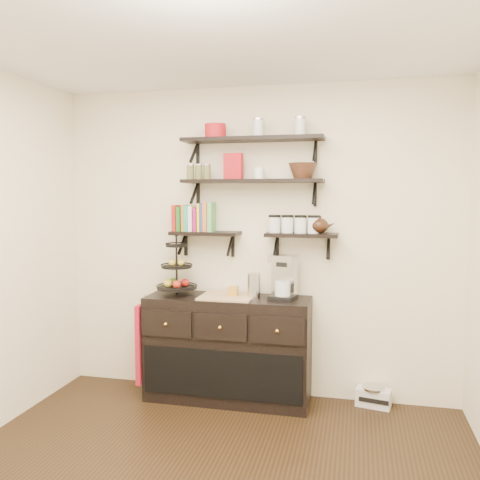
% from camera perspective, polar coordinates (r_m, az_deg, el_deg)
% --- Properties ---
extents(ceiling, '(3.50, 3.50, 0.02)m').
position_cam_1_polar(ceiling, '(2.91, -5.64, 23.73)').
color(ceiling, white).
rests_on(ceiling, back_wall).
extents(back_wall, '(3.50, 0.02, 2.70)m').
position_cam_1_polar(back_wall, '(4.47, 1.73, -0.28)').
color(back_wall, white).
rests_on(back_wall, ground).
extents(shelf_top, '(1.20, 0.27, 0.23)m').
position_cam_1_polar(shelf_top, '(4.35, 1.41, 11.20)').
color(shelf_top, black).
rests_on(shelf_top, back_wall).
extents(shelf_mid, '(1.20, 0.27, 0.23)m').
position_cam_1_polar(shelf_mid, '(4.32, 1.40, 6.59)').
color(shelf_mid, black).
rests_on(shelf_mid, back_wall).
extents(shelf_low_left, '(0.60, 0.25, 0.23)m').
position_cam_1_polar(shelf_low_left, '(4.45, -3.88, 0.69)').
color(shelf_low_left, black).
rests_on(shelf_low_left, back_wall).
extents(shelf_low_right, '(0.60, 0.25, 0.23)m').
position_cam_1_polar(shelf_low_right, '(4.28, 6.93, 0.49)').
color(shelf_low_right, black).
rests_on(shelf_low_right, back_wall).
extents(cookbooks, '(0.36, 0.15, 0.26)m').
position_cam_1_polar(cookbooks, '(4.47, -4.98, 2.45)').
color(cookbooks, '#AC1910').
rests_on(cookbooks, shelf_low_left).
extents(glass_canisters, '(0.43, 0.10, 0.13)m').
position_cam_1_polar(glass_canisters, '(4.28, 6.08, 1.67)').
color(glass_canisters, silver).
rests_on(glass_canisters, shelf_low_right).
extents(sideboard, '(1.40, 0.50, 0.92)m').
position_cam_1_polar(sideboard, '(4.46, -1.37, -12.06)').
color(sideboard, black).
rests_on(sideboard, floor).
extents(fruit_stand, '(0.35, 0.35, 0.51)m').
position_cam_1_polar(fruit_stand, '(4.46, -7.06, -3.88)').
color(fruit_stand, black).
rests_on(fruit_stand, sideboard).
extents(candle, '(0.08, 0.08, 0.08)m').
position_cam_1_polar(candle, '(4.33, -0.77, -5.73)').
color(candle, '#AD7928').
rests_on(candle, sideboard).
extents(coffee_maker, '(0.24, 0.24, 0.38)m').
position_cam_1_polar(coffee_maker, '(4.25, 4.91, -4.26)').
color(coffee_maker, black).
rests_on(coffee_maker, sideboard).
extents(thermal_carafe, '(0.11, 0.11, 0.22)m').
position_cam_1_polar(thermal_carafe, '(4.26, 1.57, -5.16)').
color(thermal_carafe, silver).
rests_on(thermal_carafe, sideboard).
extents(apron, '(0.04, 0.29, 0.69)m').
position_cam_1_polar(apron, '(4.59, -10.71, -11.16)').
color(apron, maroon).
rests_on(apron, sideboard).
extents(radio, '(0.30, 0.22, 0.17)m').
position_cam_1_polar(radio, '(4.58, 14.75, -16.64)').
color(radio, silver).
rests_on(radio, floor).
extents(recipe_box, '(0.17, 0.09, 0.22)m').
position_cam_1_polar(recipe_box, '(4.36, -0.75, 8.26)').
color(recipe_box, '#AE131D').
rests_on(recipe_box, shelf_mid).
extents(walnut_bowl, '(0.24, 0.24, 0.13)m').
position_cam_1_polar(walnut_bowl, '(4.26, 7.05, 7.70)').
color(walnut_bowl, black).
rests_on(walnut_bowl, shelf_mid).
extents(ramekins, '(0.09, 0.09, 0.10)m').
position_cam_1_polar(ramekins, '(4.31, 2.15, 7.47)').
color(ramekins, white).
rests_on(ramekins, shelf_mid).
extents(teapot, '(0.21, 0.16, 0.15)m').
position_cam_1_polar(teapot, '(4.26, 8.92, 1.75)').
color(teapot, black).
rests_on(teapot, shelf_low_right).
extents(red_pot, '(0.18, 0.18, 0.12)m').
position_cam_1_polar(red_pot, '(4.43, -2.78, 12.11)').
color(red_pot, '#AE131D').
rests_on(red_pot, shelf_top).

